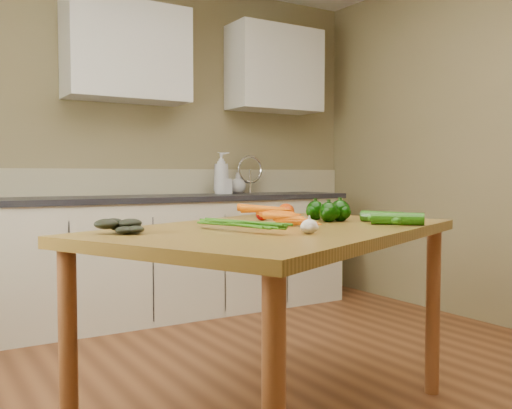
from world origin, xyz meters
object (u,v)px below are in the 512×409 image
at_px(soap_bottle_c, 238,183).
at_px(pepper_c, 340,211).
at_px(soap_bottle_a, 221,173).
at_px(garlic_bulb, 309,227).
at_px(carrot_bunch, 268,218).
at_px(zucchini_a, 382,217).
at_px(leafy_greens, 125,218).
at_px(pepper_b, 315,210).
at_px(soap_bottle_b, 225,183).
at_px(tomato_b, 286,212).
at_px(zucchini_b, 398,219).
at_px(table, 277,249).
at_px(tomato_a, 262,215).
at_px(tomato_c, 286,211).
at_px(pepper_a, 329,212).

height_order(soap_bottle_c, pepper_c, soap_bottle_c).
distance_m(soap_bottle_a, garlic_bulb, 2.57).
xyz_separation_m(carrot_bunch, zucchini_a, (0.57, -0.07, -0.01)).
relative_size(leafy_greens, pepper_b, 2.49).
height_order(soap_bottle_b, tomato_b, soap_bottle_b).
bearing_deg(zucchini_b, garlic_bulb, -170.27).
relative_size(pepper_b, pepper_c, 0.92).
height_order(leafy_greens, zucchini_b, leafy_greens).
bearing_deg(soap_bottle_a, table, -170.33).
bearing_deg(soap_bottle_a, tomato_a, -170.53).
relative_size(soap_bottle_c, pepper_c, 1.78).
bearing_deg(soap_bottle_b, soap_bottle_c, 29.01).
distance_m(garlic_bulb, tomato_c, 0.72).
height_order(pepper_b, tomato_b, pepper_b).
xyz_separation_m(garlic_bulb, pepper_a, (0.39, 0.37, 0.02)).
bearing_deg(carrot_bunch, zucchini_b, -44.72).
xyz_separation_m(table, pepper_a, (0.33, 0.08, 0.14)).
xyz_separation_m(leafy_greens, tomato_a, (0.74, 0.21, -0.03)).
bearing_deg(tomato_c, leafy_greens, -164.39).
xyz_separation_m(soap_bottle_c, tomato_a, (-0.93, -1.86, -0.12)).
xyz_separation_m(carrot_bunch, tomato_b, (0.31, 0.32, -0.00)).
bearing_deg(tomato_a, table, -111.01).
xyz_separation_m(soap_bottle_b, garlic_bulb, (-0.94, -2.37, -0.13)).
height_order(carrot_bunch, tomato_b, carrot_bunch).
relative_size(soap_bottle_a, zucchini_b, 1.51).
relative_size(soap_bottle_c, pepper_a, 1.93).
xyz_separation_m(table, tomato_a, (0.11, 0.30, 0.12)).
xyz_separation_m(table, zucchini_b, (0.48, -0.20, 0.12)).
relative_size(soap_bottle_c, zucchini_b, 0.78).
distance_m(pepper_a, tomato_a, 0.31).
distance_m(garlic_bulb, tomato_b, 0.69).
relative_size(carrot_bunch, garlic_bulb, 4.62).
relative_size(soap_bottle_c, pepper_b, 1.93).
bearing_deg(soap_bottle_c, zucchini_a, -45.53).
height_order(carrot_bunch, leafy_greens, leafy_greens).
distance_m(soap_bottle_a, zucchini_a, 2.20).
height_order(soap_bottle_a, tomato_a, soap_bottle_a).
relative_size(pepper_b, tomato_b, 1.18).
height_order(soap_bottle_c, carrot_bunch, soap_bottle_c).
bearing_deg(leafy_greens, soap_bottle_a, 53.59).
distance_m(carrot_bunch, garlic_bulb, 0.29).
bearing_deg(table, pepper_c, -12.99).
distance_m(soap_bottle_b, tomato_b, 1.88).
height_order(tomato_b, zucchini_a, tomato_b).
bearing_deg(carrot_bunch, zucchini_a, -31.02).
relative_size(garlic_bulb, pepper_c, 0.65).
bearing_deg(tomato_b, tomato_a, -173.66).
height_order(tomato_c, zucchini_a, tomato_c).
bearing_deg(carrot_bunch, soap_bottle_c, 38.82).
distance_m(leafy_greens, zucchini_b, 1.15).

